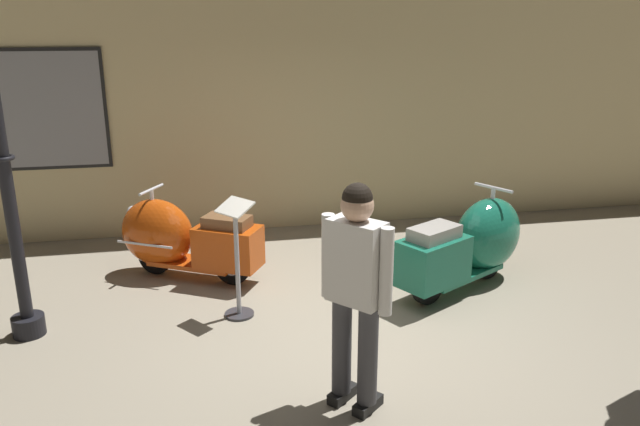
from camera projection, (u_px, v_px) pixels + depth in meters
The scene contains 7 objects.
ground_plane at pixel (346, 336), 5.54m from camera, with size 60.00×60.00×0.00m, color gray.
showroom_back_wall at pixel (289, 97), 8.03m from camera, with size 18.00×0.24×3.47m.
scooter_0 at pixel (178, 238), 6.69m from camera, with size 1.61×1.18×0.98m.
scooter_1 at pixel (472, 243), 6.45m from camera, with size 1.71×1.24×1.03m.
lamppost at pixel (4, 164), 5.10m from camera, with size 0.28×0.28×3.03m.
visitor_0 at pixel (356, 283), 4.26m from camera, with size 0.43×0.45×1.68m.
info_stanchion at pixel (237, 269), 5.78m from camera, with size 0.37×0.39×1.13m.
Camera 1 is at (-1.19, -4.82, 2.70)m, focal length 34.97 mm.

